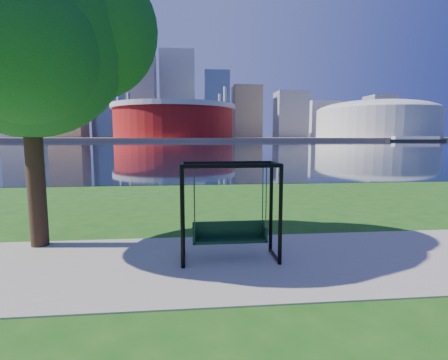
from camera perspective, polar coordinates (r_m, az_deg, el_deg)
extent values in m
plane|color=#1E5114|center=(8.29, -1.21, -12.29)|extent=(900.00, 900.00, 0.00)
cube|color=#9E937F|center=(7.81, -0.91, -13.39)|extent=(120.00, 4.00, 0.03)
cube|color=black|center=(109.83, -5.54, 5.63)|extent=(900.00, 180.00, 0.02)
cube|color=#937F60|center=(313.80, -5.77, 6.74)|extent=(900.00, 228.00, 2.00)
cylinder|color=maroon|center=(243.19, -8.16, 9.44)|extent=(80.00, 80.00, 22.00)
cylinder|color=silver|center=(243.77, -8.20, 11.67)|extent=(83.00, 83.00, 3.00)
cylinder|color=silver|center=(263.29, -0.72, 10.42)|extent=(2.00, 2.00, 32.00)
cylinder|color=silver|center=(265.62, -15.24, 10.14)|extent=(2.00, 2.00, 32.00)
cylinder|color=silver|center=(228.26, -16.80, 10.63)|extent=(2.00, 2.00, 32.00)
cylinder|color=silver|center=(225.54, 0.16, 10.97)|extent=(2.00, 2.00, 32.00)
cylinder|color=beige|center=(278.26, 23.60, 8.41)|extent=(84.00, 84.00, 20.00)
ellipsoid|color=beige|center=(278.70, 23.69, 10.26)|extent=(84.00, 84.00, 15.12)
cube|color=gray|center=(348.33, -30.03, 11.14)|extent=(28.00, 28.00, 62.00)
cube|color=#998466|center=(326.32, -24.29, 14.10)|extent=(26.00, 26.00, 88.00)
cube|color=slate|center=(343.15, -18.05, 14.59)|extent=(30.00, 24.00, 95.00)
cube|color=gray|center=(317.23, -13.30, 13.29)|extent=(24.00, 24.00, 72.00)
cube|color=silver|center=(345.16, -7.58, 13.56)|extent=(32.00, 28.00, 80.00)
cube|color=slate|center=(320.07, -1.26, 12.16)|extent=(22.00, 22.00, 58.00)
cube|color=#998466|center=(338.21, 3.70, 11.02)|extent=(26.00, 26.00, 48.00)
cube|color=gray|center=(337.27, 10.82, 10.41)|extent=(28.00, 24.00, 42.00)
cube|color=silver|center=(373.70, 15.66, 9.48)|extent=(30.00, 26.00, 36.00)
cube|color=gray|center=(377.19, 23.99, 9.42)|extent=(24.00, 24.00, 40.00)
cube|color=#998466|center=(410.67, 27.81, 8.41)|extent=(26.00, 26.00, 32.00)
sphere|color=#998466|center=(335.93, -24.74, 22.14)|extent=(10.00, 10.00, 10.00)
cylinder|color=black|center=(7.25, -6.82, -6.30)|extent=(0.08, 0.08, 2.15)
cylinder|color=black|center=(7.50, 9.20, -5.88)|extent=(0.08, 0.08, 2.15)
cylinder|color=black|center=(8.07, -6.73, -4.92)|extent=(0.08, 0.08, 2.15)
cylinder|color=black|center=(8.30, 7.68, -4.60)|extent=(0.08, 0.08, 2.15)
cylinder|color=black|center=(7.14, 1.36, 2.30)|extent=(2.06, 0.09, 0.08)
cylinder|color=black|center=(7.97, 0.59, 2.80)|extent=(2.06, 0.09, 0.08)
cylinder|color=black|center=(7.50, -6.89, 2.48)|extent=(0.09, 0.84, 0.08)
cylinder|color=black|center=(7.94, -6.67, -12.65)|extent=(0.07, 0.84, 0.07)
cylinder|color=black|center=(7.74, 8.55, 2.60)|extent=(0.09, 0.84, 0.08)
cylinder|color=black|center=(8.17, 8.27, -12.09)|extent=(0.07, 0.84, 0.07)
cube|color=black|center=(7.87, 0.93, -9.77)|extent=(1.64, 0.42, 0.06)
cube|color=black|center=(7.98, 0.77, -7.97)|extent=(1.64, 0.05, 0.36)
cube|color=black|center=(7.78, -4.94, -8.98)|extent=(0.05, 0.42, 0.32)
cube|color=black|center=(7.96, 6.66, -8.63)|extent=(0.05, 0.42, 0.32)
cylinder|color=#2C2D31|center=(7.42, -4.84, -3.19)|extent=(0.02, 0.02, 1.36)
cylinder|color=#2C2D31|center=(7.61, 6.89, -2.96)|extent=(0.02, 0.02, 1.36)
cylinder|color=#2C2D31|center=(7.76, -4.89, -2.74)|extent=(0.02, 0.02, 1.36)
cylinder|color=#2C2D31|center=(7.94, 6.34, -2.53)|extent=(0.02, 0.02, 1.36)
cylinder|color=black|center=(9.73, -28.50, 2.60)|extent=(0.43, 0.43, 4.27)
sphere|color=#18521B|center=(9.98, -29.54, 19.49)|extent=(4.65, 4.65, 4.65)
sphere|color=#18521B|center=(10.22, -21.29, 21.84)|extent=(3.49, 3.49, 3.49)
sphere|color=#18521B|center=(8.77, -29.82, 18.09)|extent=(3.10, 3.10, 3.10)
sphere|color=#18521B|center=(11.43, -30.17, 21.75)|extent=(3.30, 3.30, 3.30)
cube|color=black|center=(230.11, 28.73, 5.70)|extent=(31.14, 14.21, 1.21)
cube|color=silver|center=(230.10, 28.75, 6.07)|extent=(24.94, 11.47, 1.81)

